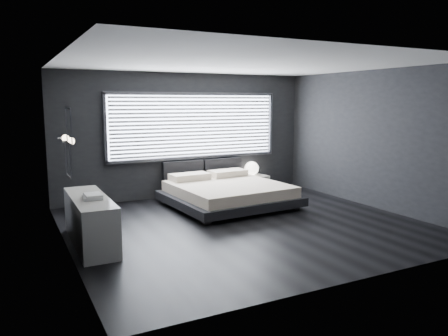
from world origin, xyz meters
name	(u,v)px	position (x,y,z in m)	size (l,w,h in m)	color
room	(246,146)	(0.00, 0.00, 1.40)	(6.04, 6.00, 2.80)	black
window	(195,126)	(0.20, 2.70, 1.61)	(4.14, 0.09, 1.52)	white
headboard	(203,171)	(0.36, 2.64, 0.57)	(1.96, 0.16, 0.52)	black
sconce_near	(71,141)	(-2.88, 0.05, 1.60)	(0.18, 0.11, 0.11)	silver
sconce_far	(65,138)	(-2.88, 0.65, 1.60)	(0.18, 0.11, 0.11)	silver
wall_art_upper	(69,126)	(-2.98, -0.55, 1.85)	(0.01, 0.48, 0.48)	#47474C
wall_art_lower	(68,160)	(-2.98, -0.30, 1.38)	(0.01, 0.48, 0.48)	#47474C
bed	(228,192)	(0.36, 1.39, 0.28)	(2.51, 2.41, 0.61)	black
nightstand	(253,183)	(1.63, 2.50, 0.19)	(0.64, 0.53, 0.37)	white
orb_lamp	(252,169)	(1.61, 2.53, 0.55)	(0.34, 0.34, 0.34)	white
dresser	(91,221)	(-2.65, 0.12, 0.37)	(0.53, 1.86, 0.74)	white
book_stack	(93,196)	(-2.62, -0.02, 0.78)	(0.31, 0.39, 0.07)	white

